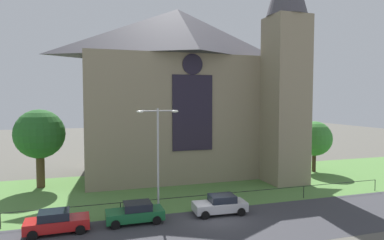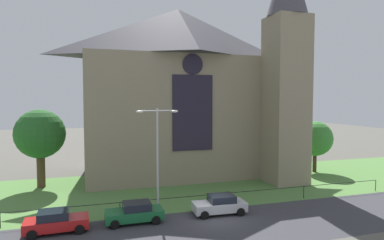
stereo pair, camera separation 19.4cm
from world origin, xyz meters
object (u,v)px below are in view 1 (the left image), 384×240
object	(u,v)px
church_building	(185,90)
tree_left_far	(40,134)
parked_car_red	(57,222)
parked_car_silver	(220,205)
tree_right_far	(314,139)
streetlamp_near	(158,147)
parked_car_green	(135,213)

from	to	relation	value
church_building	tree_left_far	world-z (taller)	church_building
parked_car_red	parked_car_silver	distance (m)	12.14
tree_right_far	streetlamp_near	bearing A→B (deg)	-156.52
streetlamp_near	parked_car_red	world-z (taller)	streetlamp_near
tree_left_far	parked_car_green	size ratio (longest dim) A/B	1.93
church_building	parked_car_green	size ratio (longest dim) A/B	6.19
parked_car_green	parked_car_silver	world-z (taller)	same
tree_left_far	parked_car_red	xyz separation A→B (m)	(2.55, -13.38, -4.76)
streetlamp_near	parked_car_silver	world-z (taller)	streetlamp_near
parked_car_red	parked_car_silver	bearing A→B (deg)	-0.74
tree_left_far	streetlamp_near	distance (m)	15.30
parked_car_silver	tree_left_far	bearing A→B (deg)	-39.29
church_building	parked_car_silver	size ratio (longest dim) A/B	6.08
streetlamp_near	parked_car_green	world-z (taller)	streetlamp_near
streetlamp_near	parked_car_green	distance (m)	5.26
church_building	tree_right_far	world-z (taller)	church_building
tree_right_far	parked_car_red	size ratio (longest dim) A/B	1.50
parked_car_green	parked_car_silver	size ratio (longest dim) A/B	0.98
church_building	streetlamp_near	size ratio (longest dim) A/B	3.09
church_building	tree_right_far	distance (m)	17.37
parked_car_green	tree_left_far	bearing A→B (deg)	-58.74
church_building	tree_right_far	xyz separation A→B (m)	(15.82, -3.78, -6.07)
streetlamp_near	parked_car_silver	size ratio (longest dim) A/B	1.97
tree_right_far	parked_car_green	size ratio (longest dim) A/B	1.52
tree_left_far	parked_car_red	distance (m)	14.43
parked_car_green	parked_car_silver	bearing A→B (deg)	179.45
streetlamp_near	church_building	bearing A→B (deg)	65.27
church_building	parked_car_green	xyz separation A→B (m)	(-8.17, -14.87, -9.53)
parked_car_green	streetlamp_near	bearing A→B (deg)	-142.83
parked_car_green	parked_car_red	bearing A→B (deg)	2.73
parked_car_silver	parked_car_green	bearing A→B (deg)	2.07
tree_right_far	parked_car_red	distance (m)	31.71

